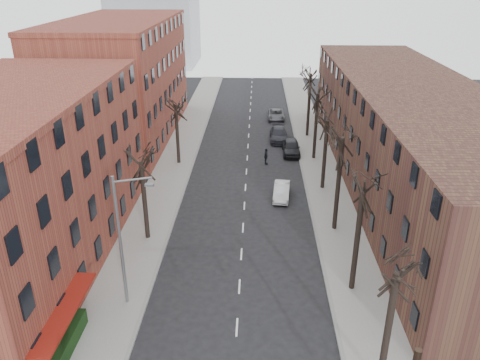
# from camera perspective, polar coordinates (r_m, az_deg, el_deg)

# --- Properties ---
(sidewalk_left) EXTENTS (4.00, 90.00, 0.15)m
(sidewalk_left) POSITION_cam_1_polar(r_m,az_deg,el_deg) (53.69, -7.70, 2.48)
(sidewalk_left) COLOR gray
(sidewalk_left) RESTS_ON ground
(sidewalk_right) EXTENTS (4.00, 90.00, 0.15)m
(sidewalk_right) POSITION_cam_1_polar(r_m,az_deg,el_deg) (53.39, 9.49, 2.24)
(sidewalk_right) COLOR gray
(sidewalk_right) RESTS_ON ground
(building_left_near) EXTENTS (12.00, 26.00, 12.00)m
(building_left_near) POSITION_cam_1_polar(r_m,az_deg,el_deg) (36.43, -25.92, -0.55)
(building_left_near) COLOR brown
(building_left_near) RESTS_ON ground
(building_left_far) EXTENTS (12.00, 28.00, 14.00)m
(building_left_far) POSITION_cam_1_polar(r_m,az_deg,el_deg) (61.90, -14.18, 11.60)
(building_left_far) COLOR brown
(building_left_far) RESTS_ON ground
(building_right) EXTENTS (12.00, 50.00, 10.00)m
(building_right) POSITION_cam_1_polar(r_m,az_deg,el_deg) (48.89, 19.94, 5.17)
(building_right) COLOR #4F3225
(building_right) RESTS_ON ground
(awning_left) EXTENTS (1.20, 7.00, 0.15)m
(awning_left) POSITION_cam_1_polar(r_m,az_deg,el_deg) (30.06, -19.81, -18.64)
(awning_left) COLOR maroon
(awning_left) RESTS_ON ground
(hedge) EXTENTS (0.80, 6.00, 1.00)m
(hedge) POSITION_cam_1_polar(r_m,az_deg,el_deg) (29.01, -20.91, -18.96)
(hedge) COLOR #183211
(hedge) RESTS_ON sidewalk_left
(tree_right_b) EXTENTS (5.20, 5.20, 10.80)m
(tree_right_b) POSITION_cam_1_polar(r_m,az_deg,el_deg) (33.42, 13.40, -12.80)
(tree_right_b) COLOR black
(tree_right_b) RESTS_ON ground
(tree_right_c) EXTENTS (5.20, 5.20, 11.60)m
(tree_right_c) POSITION_cam_1_polar(r_m,az_deg,el_deg) (39.99, 11.38, -5.92)
(tree_right_c) COLOR black
(tree_right_c) RESTS_ON ground
(tree_right_d) EXTENTS (5.20, 5.20, 10.00)m
(tree_right_d) POSITION_cam_1_polar(r_m,az_deg,el_deg) (47.00, 9.98, -1.03)
(tree_right_d) COLOR black
(tree_right_d) RESTS_ON ground
(tree_right_e) EXTENTS (5.20, 5.20, 10.80)m
(tree_right_e) POSITION_cam_1_polar(r_m,az_deg,el_deg) (54.29, 8.95, 2.57)
(tree_right_e) COLOR black
(tree_right_e) RESTS_ON ground
(tree_right_f) EXTENTS (5.20, 5.20, 11.60)m
(tree_right_f) POSITION_cam_1_polar(r_m,az_deg,el_deg) (61.75, 8.16, 5.30)
(tree_right_f) COLOR black
(tree_right_f) RESTS_ON ground
(tree_left_a) EXTENTS (5.20, 5.20, 9.50)m
(tree_left_a) POSITION_cam_1_polar(r_m,az_deg,el_deg) (38.69, -11.13, -7.00)
(tree_left_a) COLOR black
(tree_left_a) RESTS_ON ground
(tree_left_b) EXTENTS (5.20, 5.20, 9.50)m
(tree_left_b) POSITION_cam_1_polar(r_m,az_deg,el_deg) (52.74, -7.44, 2.00)
(tree_left_b) COLOR black
(tree_left_b) RESTS_ON ground
(streetlight) EXTENTS (2.45, 0.22, 9.03)m
(streetlight) POSITION_cam_1_polar(r_m,az_deg,el_deg) (29.40, -14.15, -6.71)
(streetlight) COLOR slate
(streetlight) RESTS_ON ground
(silver_sedan) EXTENTS (1.82, 4.26, 1.37)m
(silver_sedan) POSITION_cam_1_polar(r_m,az_deg,el_deg) (44.34, 5.10, -1.37)
(silver_sedan) COLOR silver
(silver_sedan) RESTS_ON ground
(parked_car_near) EXTENTS (1.97, 4.89, 1.67)m
(parked_car_near) POSITION_cam_1_polar(r_m,az_deg,el_deg) (55.18, 6.26, 4.01)
(parked_car_near) COLOR black
(parked_car_near) RESTS_ON ground
(parked_car_mid) EXTENTS (2.18, 5.33, 1.55)m
(parked_car_mid) POSITION_cam_1_polar(r_m,az_deg,el_deg) (59.62, 4.71, 5.56)
(parked_car_mid) COLOR black
(parked_car_mid) RESTS_ON ground
(parked_car_far) EXTENTS (2.29, 4.96, 1.38)m
(parked_car_far) POSITION_cam_1_polar(r_m,az_deg,el_deg) (68.34, 4.41, 7.94)
(parked_car_far) COLOR #515358
(parked_car_far) RESTS_ON ground
(pedestrian_crossing) EXTENTS (0.60, 1.15, 1.87)m
(pedestrian_crossing) POSITION_cam_1_polar(r_m,az_deg,el_deg) (51.83, 3.19, 2.88)
(pedestrian_crossing) COLOR black
(pedestrian_crossing) RESTS_ON ground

